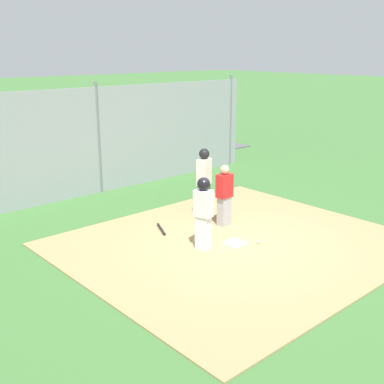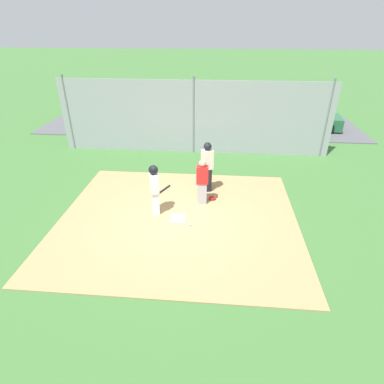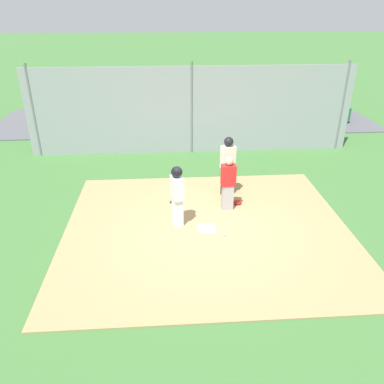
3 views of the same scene
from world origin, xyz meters
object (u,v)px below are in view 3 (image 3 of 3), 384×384
object	(u,v)px
umpire	(228,165)
runner	(177,192)
catcher_mask	(237,202)
home_plate	(207,228)
parked_car_green	(303,107)
catcher	(228,183)
baseball	(224,234)
parked_car_blue	(126,111)
baseball_bat	(176,197)

from	to	relation	value
umpire	runner	xyz separation A→B (m)	(1.52, 1.60, -0.04)
runner	catcher_mask	world-z (taller)	runner
home_plate	parked_car_green	size ratio (longest dim) A/B	0.10
catcher	umpire	distance (m)	0.88
baseball	parked_car_green	size ratio (longest dim) A/B	0.02
runner	baseball	size ratio (longest dim) A/B	21.86
baseball	parked_car_green	distance (m)	11.64
runner	parked_car_blue	xyz separation A→B (m)	(2.08, -9.43, -0.34)
home_plate	catcher_mask	xyz separation A→B (m)	(-1.00, -1.25, 0.05)
parked_car_blue	runner	bearing A→B (deg)	-74.93
catcher	runner	bearing A→B (deg)	-65.15
catcher_mask	parked_car_green	distance (m)	9.94
runner	baseball	xyz separation A→B (m)	(-1.13, 0.63, -0.88)
catcher	runner	distance (m)	1.60
umpire	catcher_mask	world-z (taller)	umpire
parked_car_blue	parked_car_green	bearing A→B (deg)	4.40
runner	parked_car_green	distance (m)	11.67
runner	baseball_bat	bearing A→B (deg)	73.87
home_plate	baseball_bat	distance (m)	1.91
home_plate	parked_car_blue	world-z (taller)	parked_car_blue
baseball_bat	parked_car_green	size ratio (longest dim) A/B	0.17
baseball_bat	parked_car_blue	world-z (taller)	parked_car_blue
catcher	umpire	world-z (taller)	umpire
home_plate	catcher_mask	distance (m)	1.61
umpire	baseball_bat	distance (m)	1.78
baseball_bat	baseball	world-z (taller)	baseball
umpire	runner	bearing A→B (deg)	-62.76
catcher	parked_car_green	world-z (taller)	catcher
home_plate	baseball_bat	bearing A→B (deg)	-67.40
home_plate	baseball_bat	size ratio (longest dim) A/B	0.59
home_plate	baseball	xyz separation A→B (m)	(-0.39, 0.35, 0.03)
catcher_mask	baseball	world-z (taller)	catcher_mask
baseball_bat	baseball	distance (m)	2.40
baseball	parked_car_blue	world-z (taller)	parked_car_blue
umpire	baseball_bat	world-z (taller)	umpire
catcher	baseball_bat	distance (m)	1.76
baseball	home_plate	bearing A→B (deg)	-41.99
home_plate	catcher_mask	size ratio (longest dim) A/B	1.83
baseball_bat	parked_car_blue	size ratio (longest dim) A/B	0.17
catcher	runner	xyz separation A→B (m)	(1.41, 0.75, 0.13)
catcher	runner	size ratio (longest dim) A/B	0.95
runner	parked_car_green	bearing A→B (deg)	40.03
home_plate	runner	distance (m)	1.20
parked_car_green	parked_car_blue	world-z (taller)	same
home_plate	runner	size ratio (longest dim) A/B	0.27
umpire	parked_car_green	bearing A→B (deg)	129.03
umpire	parked_car_blue	size ratio (longest dim) A/B	0.42
runner	catcher_mask	xyz separation A→B (m)	(-1.74, -0.98, -0.86)
catcher_mask	parked_car_blue	xyz separation A→B (m)	(3.81, -8.44, 0.52)
runner	baseball_bat	xyz separation A→B (m)	(-0.00, -1.49, -0.89)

